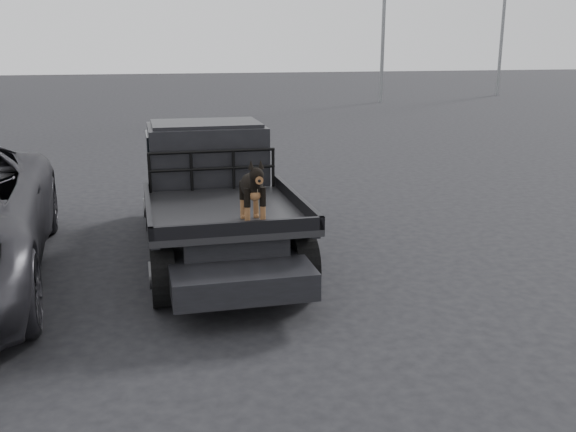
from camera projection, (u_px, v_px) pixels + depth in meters
name	position (u px, v px, depth m)	size (l,w,h in m)	color
ground	(214.00, 322.00, 7.00)	(120.00, 120.00, 0.00)	black
flatbed_ute	(216.00, 224.00, 9.12)	(2.00, 5.40, 0.92)	black
ute_cab	(206.00, 151.00, 9.78)	(1.72, 1.30, 0.88)	black
headache_rack	(213.00, 171.00, 9.11)	(1.80, 0.08, 0.55)	black
dog	(252.00, 191.00, 7.43)	(0.32, 0.60, 0.74)	black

